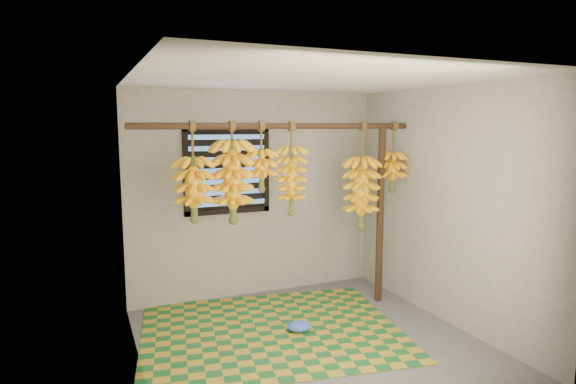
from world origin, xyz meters
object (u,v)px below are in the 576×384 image
banana_bunch_c (262,170)px  banana_bunch_d (291,180)px  support_post (380,215)px  banana_bunch_b (233,182)px  banana_bunch_a (194,189)px  woven_mat (271,331)px  banana_bunch_e (361,193)px  plastic_bag (299,326)px  banana_bunch_f (393,171)px

banana_bunch_c → banana_bunch_d: size_ratio=0.72×
support_post → banana_bunch_c: size_ratio=2.87×
banana_bunch_b → banana_bunch_c: same height
banana_bunch_a → banana_bunch_b: 0.39m
woven_mat → banana_bunch_e: bearing=14.2°
support_post → banana_bunch_a: banana_bunch_a is taller
banana_bunch_a → banana_bunch_c: bearing=0.0°
plastic_bag → banana_bunch_c: banana_bunch_c is taller
support_post → banana_bunch_c: 1.53m
support_post → banana_bunch_b: bearing=180.0°
plastic_bag → support_post: bearing=19.8°
banana_bunch_b → banana_bunch_d: same height
woven_mat → banana_bunch_c: size_ratio=3.55×
woven_mat → banana_bunch_a: bearing=155.7°
plastic_bag → banana_bunch_e: (0.94, 0.43, 1.21)m
support_post → banana_bunch_b: banana_bunch_b is taller
support_post → plastic_bag: support_post is taller
banana_bunch_a → banana_bunch_e: 1.86m
banana_bunch_c → banana_bunch_f: same height
support_post → banana_bunch_f: bearing=0.0°
banana_bunch_b → banana_bunch_e: size_ratio=0.85×
plastic_bag → banana_bunch_f: (1.35, 0.43, 1.44)m
plastic_bag → banana_bunch_f: 2.02m
woven_mat → banana_bunch_a: banana_bunch_a is taller
support_post → woven_mat: (-1.44, -0.30, -0.99)m
plastic_bag → banana_bunch_d: bearing=76.8°
woven_mat → support_post: bearing=11.7°
plastic_bag → banana_bunch_a: 1.68m
banana_bunch_c → banana_bunch_d: bearing=0.0°
support_post → banana_bunch_e: banana_bunch_e is taller
plastic_bag → banana_bunch_e: banana_bunch_e is taller
plastic_bag → banana_bunch_a: bearing=154.4°
banana_bunch_a → banana_bunch_f: 2.26m
woven_mat → banana_bunch_f: 2.20m
banana_bunch_e → banana_bunch_f: 0.46m
plastic_bag → banana_bunch_f: size_ratio=0.32×
woven_mat → banana_bunch_b: (-0.28, 0.30, 1.46)m
support_post → banana_bunch_f: 0.52m
banana_bunch_a → banana_bunch_c: (0.68, 0.00, 0.16)m
woven_mat → banana_bunch_a: 1.58m
woven_mat → banana_bunch_f: size_ratio=3.17×
support_post → banana_bunch_a: 2.15m
banana_bunch_b → banana_bunch_d: bearing=0.0°
woven_mat → banana_bunch_c: banana_bunch_c is taller
support_post → banana_bunch_c: banana_bunch_c is taller
support_post → plastic_bag: size_ratio=8.12×
plastic_bag → banana_bunch_f: banana_bunch_f is taller
support_post → banana_bunch_b: (-1.72, 0.00, 0.46)m
plastic_bag → banana_bunch_d: banana_bunch_d is taller
banana_bunch_a → banana_bunch_d: 1.01m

